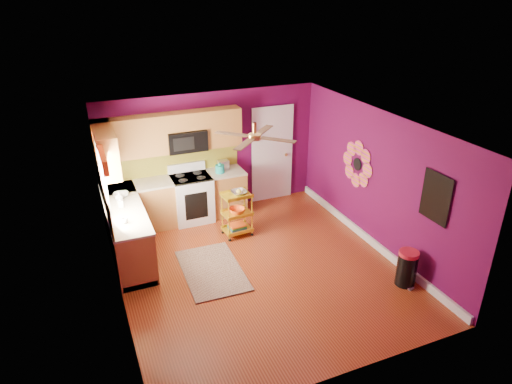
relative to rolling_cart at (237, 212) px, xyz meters
name	(u,v)px	position (x,y,z in m)	size (l,w,h in m)	color
ground	(259,269)	(-0.07, -1.22, -0.49)	(5.00, 5.00, 0.00)	maroon
room_envelope	(261,180)	(-0.04, -1.22, 1.14)	(4.54, 5.04, 2.52)	#580A41
lower_cabinets	(156,215)	(-1.42, 0.59, -0.05)	(2.81, 2.31, 0.94)	#955D28
electric_range	(192,198)	(-0.62, 0.95, -0.01)	(0.76, 0.66, 1.13)	white
upper_cabinetry	(151,139)	(-1.31, 0.95, 1.31)	(2.80, 2.30, 1.26)	#955D28
left_window	(103,172)	(-2.29, -0.17, 1.25)	(0.08, 1.35, 1.08)	white
panel_door	(272,155)	(1.28, 1.24, 0.54)	(0.95, 0.11, 2.15)	white
right_wall_art	(390,178)	(2.16, -1.56, 0.96)	(0.04, 2.74, 1.04)	black
ceiling_fan	(255,136)	(-0.07, -1.02, 1.80)	(1.01, 1.01, 0.26)	#BF8C3F
shag_rug	(212,270)	(-0.83, -0.97, -0.48)	(0.95, 1.55, 0.02)	black
rolling_cart	(237,212)	(0.00, 0.00, 0.00)	(0.55, 0.42, 0.95)	gold
trash_can	(407,268)	(1.92, -2.52, -0.19)	(0.40, 0.40, 0.60)	black
teal_kettle	(220,169)	(-0.01, 0.93, 0.54)	(0.18, 0.18, 0.21)	#16A69B
toaster	(223,165)	(0.12, 1.10, 0.54)	(0.22, 0.15, 0.18)	beige
soap_bottle_a	(120,202)	(-2.07, 0.11, 0.54)	(0.08, 0.08, 0.18)	#EA3F72
soap_bottle_b	(119,196)	(-2.05, 0.36, 0.54)	(0.14, 0.14, 0.18)	white
counter_dish	(121,195)	(-2.00, 0.54, 0.48)	(0.26, 0.26, 0.06)	white
counter_cup	(124,221)	(-2.09, -0.49, 0.50)	(0.11, 0.11, 0.09)	white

